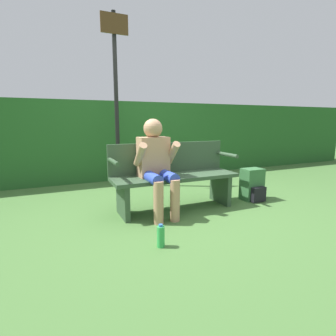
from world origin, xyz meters
The scene contains 7 objects.
ground_plane centered at (0.00, 0.00, 0.00)m, with size 40.00×40.00×0.00m, color #426B33.
hedge_back centered at (0.00, 2.18, 0.74)m, with size 12.00×0.46×1.48m.
park_bench centered at (0.00, 0.06, 0.43)m, with size 1.61×0.48×0.84m.
person_seated centered at (-0.28, -0.05, 0.64)m, with size 0.50×0.58×1.15m.
backpack centered at (1.18, -0.08, 0.21)m, with size 0.29×0.28×0.45m.
water_bottle centered at (-0.57, -0.88, 0.10)m, with size 0.07×0.07×0.21m.
signpost centered at (-0.36, 1.57, 1.66)m, with size 0.44×0.09×2.85m.
Camera 1 is at (-1.40, -2.92, 1.12)m, focal length 28.00 mm.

